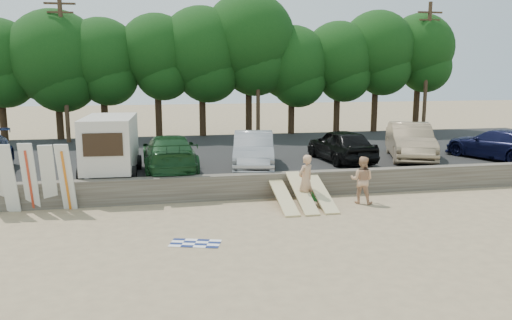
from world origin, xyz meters
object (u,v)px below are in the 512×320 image
at_px(beachgoer_a, 306,180).
at_px(box_trailer, 110,143).
at_px(car_5, 497,144).
at_px(cooler, 313,196).
at_px(car_3, 341,145).
at_px(beachgoer_b, 362,180).
at_px(car_1, 169,153).
at_px(car_2, 254,150).
at_px(car_4, 410,141).

bearing_deg(beachgoer_a, box_trailer, -56.46).
xyz_separation_m(car_5, cooler, (-10.71, -3.41, -1.30)).
xyz_separation_m(box_trailer, car_3, (10.74, 1.34, -0.60)).
bearing_deg(box_trailer, car_3, 9.67).
xyz_separation_m(car_5, beachgoer_b, (-8.99, -4.20, -0.53)).
distance_m(box_trailer, car_5, 18.69).
bearing_deg(car_1, box_trailer, 12.54).
height_order(car_2, beachgoer_b, car_2).
height_order(car_4, cooler, car_4).
xyz_separation_m(car_2, car_5, (12.44, -0.11, -0.07)).
bearing_deg(cooler, car_2, 138.79).
relative_size(car_3, car_4, 0.87).
bearing_deg(car_1, car_2, 176.04).
relative_size(car_1, beachgoer_b, 3.00).
xyz_separation_m(beachgoer_b, cooler, (-1.72, 0.79, -0.77)).
height_order(car_5, cooler, car_5).
distance_m(car_2, beachgoer_b, 5.55).
height_order(car_3, beachgoer_b, car_3).
bearing_deg(car_3, car_2, 4.14).
bearing_deg(beachgoer_a, car_3, -154.54).
relative_size(car_2, car_4, 0.92).
bearing_deg(beachgoer_b, beachgoer_a, 26.15).
bearing_deg(car_4, cooler, -126.08).
xyz_separation_m(car_2, car_4, (8.17, 0.81, 0.08)).
bearing_deg(car_4, car_2, -154.37).
bearing_deg(car_4, box_trailer, -154.70).
bearing_deg(car_4, beachgoer_b, -112.70).
bearing_deg(box_trailer, cooler, -17.98).
xyz_separation_m(car_4, beachgoer_b, (-4.72, -5.12, -0.68)).
bearing_deg(beachgoer_b, car_1, -0.03).
distance_m(car_3, beachgoer_b, 5.25).
relative_size(box_trailer, car_5, 0.78).
xyz_separation_m(car_1, beachgoer_b, (7.24, -4.42, -0.58)).
distance_m(car_5, beachgoer_a, 11.90).
distance_m(box_trailer, car_3, 10.84).
relative_size(car_2, beachgoer_b, 2.71).
xyz_separation_m(box_trailer, beachgoer_a, (7.48, -3.57, -1.13)).
relative_size(box_trailer, beachgoer_b, 2.19).
bearing_deg(car_2, car_3, 20.81).
bearing_deg(car_1, car_4, -178.92).
height_order(beachgoer_a, beachgoer_b, beachgoer_a).
relative_size(car_1, beachgoer_a, 2.84).
bearing_deg(car_1, cooler, 144.39).
distance_m(car_1, car_4, 11.97).
distance_m(car_1, beachgoer_b, 8.50).
distance_m(car_3, car_5, 7.99).
bearing_deg(beachgoer_a, cooler, -161.00).
height_order(car_1, car_5, car_1).
bearing_deg(car_4, car_5, 7.87).
bearing_deg(car_3, cooler, 51.37).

